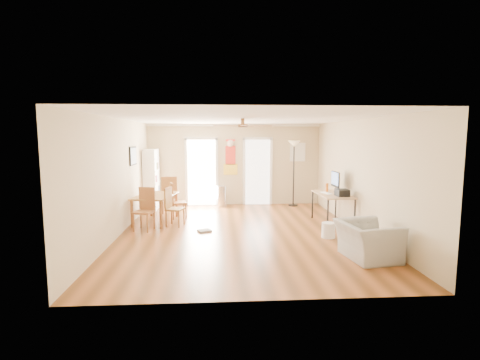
{
  "coord_description": "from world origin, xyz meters",
  "views": [
    {
      "loc": [
        -0.55,
        -8.13,
        2.21
      ],
      "look_at": [
        0.0,
        0.6,
        1.15
      ],
      "focal_mm": 27.13,
      "sensor_mm": 36.0,
      "label": 1
    }
  ],
  "objects": [
    {
      "name": "ceiling",
      "position": [
        0.0,
        0.0,
        2.6
      ],
      "size": [
        5.5,
        7.0,
        0.0
      ],
      "primitive_type": null,
      "color": "silver",
      "rests_on": "floor"
    },
    {
      "name": "wall_left",
      "position": [
        -2.75,
        0.0,
        1.3
      ],
      "size": [
        0.04,
        7.0,
        2.6
      ],
      "primitive_type": null,
      "color": "beige",
      "rests_on": "floor"
    },
    {
      "name": "keyboard",
      "position": [
        2.2,
        0.77,
        0.78
      ],
      "size": [
        0.22,
        0.42,
        0.02
      ],
      "primitive_type": "cube",
      "rotation": [
        0.0,
        0.0,
        0.23
      ],
      "color": "white",
      "rests_on": "computer_desk"
    },
    {
      "name": "kitchen_doorway",
      "position": [
        -1.05,
        3.48,
        1.05
      ],
      "size": [
        0.9,
        0.1,
        2.1
      ],
      "primitive_type": null,
      "color": "white",
      "rests_on": "wall_back"
    },
    {
      "name": "wastebasket_a",
      "position": [
        1.87,
        -0.54,
        0.17
      ],
      "size": [
        0.35,
        0.35,
        0.34
      ],
      "primitive_type": "cylinder",
      "rotation": [
        0.0,
        0.0,
        -0.22
      ],
      "color": "white",
      "rests_on": "floor"
    },
    {
      "name": "wall_front",
      "position": [
        0.0,
        -3.5,
        1.3
      ],
      "size": [
        5.5,
        0.04,
        2.6
      ],
      "primitive_type": null,
      "color": "beige",
      "rests_on": "floor"
    },
    {
      "name": "crown_molding",
      "position": [
        0.0,
        0.0,
        2.56
      ],
      "size": [
        5.5,
        7.0,
        0.08
      ],
      "primitive_type": null,
      "color": "white",
      "rests_on": "wall_back"
    },
    {
      "name": "dining_chair_right_a",
      "position": [
        -1.6,
        1.59,
        0.48
      ],
      "size": [
        0.48,
        0.48,
        0.96
      ],
      "primitive_type": null,
      "rotation": [
        0.0,
        0.0,
        1.82
      ],
      "color": "#A45F34",
      "rests_on": "floor"
    },
    {
      "name": "ac_grille",
      "position": [
        2.05,
        3.47,
        1.7
      ],
      "size": [
        0.5,
        0.04,
        0.6
      ],
      "primitive_type": "cube",
      "color": "white",
      "rests_on": "wall_back"
    },
    {
      "name": "dining_chair_right_b",
      "position": [
        -1.6,
        0.74,
        0.47
      ],
      "size": [
        0.49,
        0.49,
        0.95
      ],
      "primitive_type": null,
      "rotation": [
        0.0,
        0.0,
        1.28
      ],
      "color": "olive",
      "rests_on": "floor"
    },
    {
      "name": "torchiere_lamp",
      "position": [
        1.87,
        3.16,
        1.04
      ],
      "size": [
        0.47,
        0.47,
        2.07
      ],
      "primitive_type": null,
      "rotation": [
        0.0,
        0.0,
        0.23
      ],
      "color": "black",
      "rests_on": "floor"
    },
    {
      "name": "bookshelf",
      "position": [
        -2.55,
        2.91,
        0.91
      ],
      "size": [
        0.38,
        0.83,
        1.82
      ],
      "primitive_type": null,
      "rotation": [
        0.0,
        0.0,
        0.03
      ],
      "color": "white",
      "rests_on": "floor"
    },
    {
      "name": "framed_poster",
      "position": [
        -2.73,
        1.4,
        1.7
      ],
      "size": [
        0.04,
        0.66,
        0.48
      ],
      "primitive_type": "cube",
      "color": "black",
      "rests_on": "wall_left"
    },
    {
      "name": "wall_back",
      "position": [
        0.0,
        3.5,
        1.3
      ],
      "size": [
        5.5,
        0.04,
        2.6
      ],
      "primitive_type": null,
      "color": "beige",
      "rests_on": "floor"
    },
    {
      "name": "wall_decal",
      "position": [
        -0.13,
        3.48,
        1.55
      ],
      "size": [
        0.46,
        0.03,
        1.1
      ],
      "primitive_type": "cube",
      "color": "red",
      "rests_on": "wall_back"
    },
    {
      "name": "bathroom_doorway",
      "position": [
        0.75,
        3.48,
        1.05
      ],
      "size": [
        0.8,
        0.1,
        2.1
      ],
      "primitive_type": null,
      "color": "white",
      "rests_on": "wall_back"
    },
    {
      "name": "imac",
      "position": [
        2.47,
        0.9,
        1.04
      ],
      "size": [
        0.22,
        0.58,
        0.54
      ],
      "primitive_type": null,
      "rotation": [
        0.0,
        0.0,
        -0.26
      ],
      "color": "black",
      "rests_on": "computer_desk"
    },
    {
      "name": "trash_can",
      "position": [
        -0.43,
        3.18,
        0.33
      ],
      "size": [
        0.33,
        0.33,
        0.66
      ],
      "primitive_type": "cylinder",
      "rotation": [
        0.0,
        0.0,
        -0.08
      ],
      "color": "silver",
      "rests_on": "floor"
    },
    {
      "name": "floor",
      "position": [
        0.0,
        0.0,
        0.0
      ],
      "size": [
        7.0,
        7.0,
        0.0
      ],
      "primitive_type": "plane",
      "color": "brown",
      "rests_on": "ground"
    },
    {
      "name": "printer",
      "position": [
        2.45,
        0.32,
        0.86
      ],
      "size": [
        0.29,
        0.34,
        0.17
      ],
      "primitive_type": "cube",
      "rotation": [
        0.0,
        0.0,
        0.04
      ],
      "color": "black",
      "rests_on": "computer_desk"
    },
    {
      "name": "computer_desk",
      "position": [
        2.34,
        0.7,
        0.39
      ],
      "size": [
        0.72,
        1.45,
        0.77
      ],
      "primitive_type": null,
      "color": "tan",
      "rests_on": "floor"
    },
    {
      "name": "wastebasket_b",
      "position": [
        2.33,
        -0.7,
        0.14
      ],
      "size": [
        0.28,
        0.28,
        0.27
      ],
      "primitive_type": "cylinder",
      "rotation": [
        0.0,
        0.0,
        -0.21
      ],
      "color": "silver",
      "rests_on": "floor"
    },
    {
      "name": "armchair",
      "position": [
        2.15,
        -1.92,
        0.33
      ],
      "size": [
        1.04,
        1.15,
        0.67
      ],
      "primitive_type": "imported",
      "rotation": [
        0.0,
        0.0,
        1.71
      ],
      "color": "#9A9B96",
      "rests_on": "floor"
    },
    {
      "name": "ceiling_fan",
      "position": [
        0.0,
        -0.3,
        2.43
      ],
      "size": [
        1.24,
        1.24,
        0.2
      ],
      "primitive_type": null,
      "color": "#593819",
      "rests_on": "ceiling"
    },
    {
      "name": "dining_chair_far",
      "position": [
        -1.94,
        2.32,
        0.53
      ],
      "size": [
        0.5,
        0.5,
        1.07
      ],
      "primitive_type": null,
      "rotation": [
        0.0,
        0.0,
        3.28
      ],
      "color": "olive",
      "rests_on": "floor"
    },
    {
      "name": "dining_table",
      "position": [
        -2.15,
        1.21,
        0.35
      ],
      "size": [
        1.09,
        1.54,
        0.71
      ],
      "primitive_type": null,
      "rotation": [
        0.0,
        0.0,
        -0.19
      ],
      "color": "olive",
      "rests_on": "floor"
    },
    {
      "name": "wall_right",
      "position": [
        2.75,
        0.0,
        1.3
      ],
      "size": [
        0.04,
        7.0,
        2.6
      ],
      "primitive_type": null,
      "color": "beige",
      "rests_on": "floor"
    },
    {
      "name": "floor_cloth",
      "position": [
        -0.86,
        0.14,
        0.02
      ],
      "size": [
        0.36,
        0.33,
        0.04
      ],
      "primitive_type": "cube",
      "rotation": [
        0.0,
        0.0,
        0.43
      ],
      "color": "gray",
      "rests_on": "floor"
    },
    {
      "name": "orange_bottle",
      "position": [
        2.3,
        1.04,
        0.88
      ],
      "size": [
        0.09,
        0.09,
        0.22
      ],
      "primitive_type": "cylinder",
      "rotation": [
        0.0,
        0.0,
        0.27
      ],
      "color": "orange",
      "rests_on": "computer_desk"
    },
    {
      "name": "dining_chair_near",
      "position": [
        -2.28,
        0.35,
        0.5
      ],
      "size": [
        0.51,
        0.51,
        0.99
      ],
      "primitive_type": null,
      "rotation": [
        0.0,
        0.0,
        -0.28
      ],
      "color": "#9A5831",
      "rests_on": "floor"
    }
  ]
}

